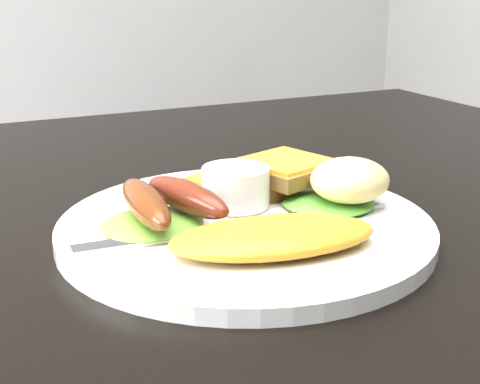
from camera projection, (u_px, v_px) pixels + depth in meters
dining_table at (135, 227)px, 0.59m from camera, size 1.20×0.80×0.04m
person at (22, 39)px, 1.21m from camera, size 0.66×0.50×1.66m
plate at (246, 228)px, 0.51m from camera, size 0.29×0.29×0.01m
lettuce_left at (153, 223)px, 0.49m from camera, size 0.10×0.09×0.01m
lettuce_right at (328, 203)px, 0.54m from camera, size 0.09×0.09×0.01m
omelette at (274, 237)px, 0.45m from camera, size 0.16×0.09×0.02m
sausage_a at (145, 203)px, 0.49m from camera, size 0.03×0.10×0.03m
sausage_b at (187, 197)px, 0.50m from camera, size 0.05×0.10×0.02m
ramekin at (236, 186)px, 0.54m from camera, size 0.07×0.07×0.03m
toast_a at (240, 188)px, 0.57m from camera, size 0.08×0.08×0.01m
toast_b at (285, 169)px, 0.57m from camera, size 0.09×0.09×0.01m
potato_salad at (350, 180)px, 0.53m from camera, size 0.08×0.08×0.03m
fork at (200, 233)px, 0.48m from camera, size 0.18×0.02×0.00m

